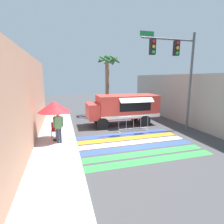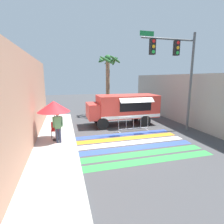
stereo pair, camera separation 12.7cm
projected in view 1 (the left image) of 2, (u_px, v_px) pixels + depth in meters
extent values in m
plane|color=#424244|center=(129.00, 139.00, 10.55)|extent=(60.00, 60.00, 0.00)
cube|color=#B7B5AD|center=(34.00, 148.00, 9.10)|extent=(4.40, 16.00, 0.13)
cube|color=tan|center=(27.00, 103.00, 8.61)|extent=(0.25, 16.00, 4.88)
cube|color=#A39E93|center=(178.00, 98.00, 14.51)|extent=(0.20, 16.00, 3.93)
cube|color=green|center=(152.00, 160.00, 7.86)|extent=(6.40, 0.56, 0.01)
cube|color=green|center=(144.00, 153.00, 8.58)|extent=(6.40, 0.56, 0.01)
cube|color=#334FB2|center=(138.00, 147.00, 9.29)|extent=(6.40, 0.56, 0.01)
cube|color=white|center=(132.00, 142.00, 10.01)|extent=(6.40, 0.56, 0.01)
cube|color=orange|center=(128.00, 138.00, 10.73)|extent=(6.40, 0.56, 0.01)
cube|color=#334FB2|center=(123.00, 134.00, 11.44)|extent=(6.40, 0.56, 0.01)
cube|color=#D13D33|center=(127.00, 106.00, 13.67)|extent=(4.63, 2.08, 1.68)
cube|color=#D13D33|center=(98.00, 111.00, 13.09)|extent=(1.63, 1.91, 1.13)
cube|color=#1E232D|center=(88.00, 107.00, 12.82)|extent=(0.06, 1.67, 0.43)
cube|color=black|center=(136.00, 106.00, 12.72)|extent=(2.45, 0.03, 0.76)
cube|color=white|center=(137.00, 100.00, 12.44)|extent=(2.55, 0.43, 0.31)
cube|color=white|center=(132.00, 117.00, 12.81)|extent=(4.63, 0.01, 0.24)
cylinder|color=black|center=(103.00, 124.00, 12.38)|extent=(0.87, 0.22, 0.87)
cylinder|color=black|center=(97.00, 118.00, 14.18)|extent=(0.87, 0.22, 0.87)
cylinder|color=black|center=(145.00, 121.00, 13.27)|extent=(0.87, 0.22, 0.87)
cylinder|color=black|center=(135.00, 116.00, 15.07)|extent=(0.87, 0.22, 0.87)
cylinder|color=#515456|center=(190.00, 84.00, 11.77)|extent=(0.16, 0.16, 6.49)
cylinder|color=#515456|center=(169.00, 39.00, 10.73)|extent=(3.70, 0.11, 0.11)
cube|color=black|center=(176.00, 48.00, 10.95)|extent=(0.32, 0.28, 0.90)
cylinder|color=red|center=(178.00, 43.00, 10.76)|extent=(0.20, 0.02, 0.20)
cylinder|color=#F2A519|center=(178.00, 48.00, 10.82)|extent=(0.20, 0.02, 0.20)
cylinder|color=green|center=(177.00, 53.00, 10.88)|extent=(0.20, 0.02, 0.20)
cube|color=black|center=(153.00, 47.00, 10.50)|extent=(0.32, 0.28, 0.90)
cylinder|color=red|center=(154.00, 41.00, 10.31)|extent=(0.20, 0.02, 0.20)
cylinder|color=#F2A519|center=(154.00, 47.00, 10.37)|extent=(0.20, 0.02, 0.20)
cylinder|color=green|center=(153.00, 52.00, 10.43)|extent=(0.20, 0.02, 0.20)
cube|color=#197238|center=(147.00, 34.00, 10.26)|extent=(0.90, 0.02, 0.28)
cylinder|color=black|center=(56.00, 140.00, 10.01)|extent=(0.36, 0.36, 0.06)
cylinder|color=#B2B2B7|center=(55.00, 121.00, 9.79)|extent=(0.04, 0.04, 2.27)
cone|color=red|center=(54.00, 106.00, 9.63)|extent=(1.77, 1.77, 0.61)
cylinder|color=#4C4C51|center=(52.00, 136.00, 10.05)|extent=(0.02, 0.02, 0.47)
cylinder|color=#4C4C51|center=(59.00, 135.00, 10.16)|extent=(0.02, 0.02, 0.47)
cylinder|color=#4C4C51|center=(52.00, 134.00, 10.41)|extent=(0.02, 0.02, 0.47)
cylinder|color=#4C4C51|center=(59.00, 133.00, 10.52)|extent=(0.02, 0.02, 0.47)
cube|color=#B22626|center=(55.00, 130.00, 10.24)|extent=(0.41, 0.41, 0.03)
cube|color=#B22626|center=(55.00, 126.00, 10.37)|extent=(0.41, 0.03, 0.45)
cylinder|color=#2D3347|center=(57.00, 136.00, 9.51)|extent=(0.13, 0.13, 0.82)
cylinder|color=#2D3347|center=(60.00, 136.00, 9.55)|extent=(0.13, 0.13, 0.82)
cube|color=#598C59|center=(58.00, 123.00, 9.39)|extent=(0.34, 0.20, 0.67)
cylinder|color=#598C59|center=(54.00, 122.00, 9.32)|extent=(0.09, 0.09, 0.57)
cylinder|color=#598C59|center=(62.00, 122.00, 9.44)|extent=(0.09, 0.09, 0.57)
sphere|color=brown|center=(58.00, 114.00, 9.30)|extent=(0.23, 0.23, 0.23)
cylinder|color=#B7BABF|center=(134.00, 116.00, 11.97)|extent=(2.16, 0.04, 0.04)
cylinder|color=#B7BABF|center=(133.00, 128.00, 12.14)|extent=(2.16, 0.04, 0.04)
cylinder|color=#B7BABF|center=(119.00, 123.00, 11.76)|extent=(0.02, 0.02, 0.86)
cylinder|color=#B7BABF|center=(126.00, 123.00, 11.91)|extent=(0.02, 0.02, 0.86)
cylinder|color=#B7BABF|center=(134.00, 122.00, 12.05)|extent=(0.02, 0.02, 0.86)
cylinder|color=#B7BABF|center=(141.00, 122.00, 12.20)|extent=(0.02, 0.02, 0.86)
cylinder|color=#B7BABF|center=(148.00, 121.00, 12.35)|extent=(0.02, 0.02, 0.86)
cube|color=#B7BABF|center=(119.00, 132.00, 11.89)|extent=(0.06, 0.44, 0.03)
cube|color=#B7BABF|center=(147.00, 130.00, 12.45)|extent=(0.06, 0.44, 0.03)
cylinder|color=#7A664C|center=(107.00, 88.00, 16.74)|extent=(0.37, 0.37, 5.30)
sphere|color=#2D6B33|center=(107.00, 58.00, 16.20)|extent=(0.60, 0.60, 0.60)
ellipsoid|color=#2D6B33|center=(114.00, 61.00, 16.41)|extent=(0.27, 1.20, 0.84)
ellipsoid|color=#2D6B33|center=(110.00, 61.00, 16.93)|extent=(1.32, 1.16, 0.75)
ellipsoid|color=#2D6B33|center=(102.00, 60.00, 16.57)|extent=(1.11, 1.02, 0.62)
ellipsoid|color=#2D6B33|center=(100.00, 60.00, 16.09)|extent=(0.30, 1.28, 0.60)
ellipsoid|color=#2D6B33|center=(106.00, 60.00, 15.58)|extent=(1.32, 0.72, 0.86)
ellipsoid|color=#2D6B33|center=(115.00, 59.00, 15.76)|extent=(1.47, 1.29, 0.72)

